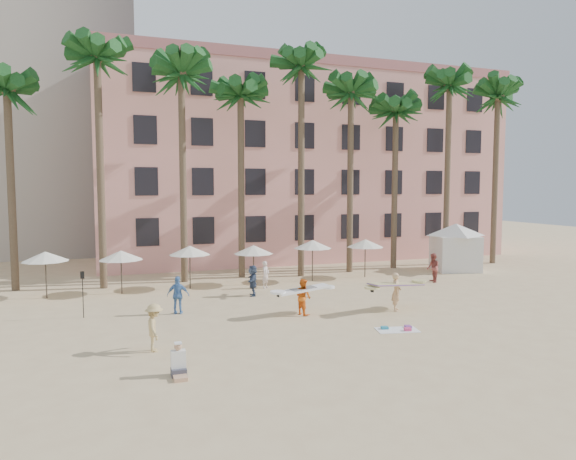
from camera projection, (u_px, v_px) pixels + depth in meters
The scene contains 11 objects.
ground at pixel (359, 337), 21.26m from camera, with size 120.00×120.00×0.00m, color #D1B789.
pink_hotel at pixel (297, 168), 47.35m from camera, with size 35.00×14.00×16.00m, color #FBA199.
palm_row at pixel (264, 86), 34.44m from camera, with size 44.40×5.40×16.30m.
umbrella_row at pixel (222, 250), 31.81m from camera, with size 22.50×2.70×2.73m.
cabana at pixel (455, 243), 38.12m from camera, with size 5.59×5.59×3.50m.
beach_towel at pixel (398, 329), 22.26m from camera, with size 1.97×1.36×0.14m.
carrier_yellow at pixel (396, 290), 25.68m from camera, with size 3.32×1.47×1.92m.
carrier_white at pixel (303, 295), 24.87m from camera, with size 2.82×1.13×1.77m.
beachgoers at pixel (275, 287), 27.07m from camera, with size 19.20×11.25×1.91m.
paddle at pixel (83, 288), 24.23m from camera, with size 0.18×0.04×2.23m.
seated_man at pixel (179, 365), 16.79m from camera, with size 0.49×0.85×1.10m.
Camera 1 is at (-9.71, -18.64, 6.17)m, focal length 32.00 mm.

